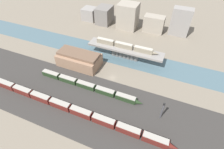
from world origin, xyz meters
name	(u,v)px	position (x,y,z in m)	size (l,w,h in m)	color
ground_plane	(112,78)	(0.00, 0.00, 0.00)	(400.00, 400.00, 0.00)	#756B5B
railbed_yard	(95,106)	(0.00, -24.00, 0.00)	(280.00, 42.00, 0.01)	#33302D
river_water	(125,57)	(0.00, 22.74, 0.00)	(320.00, 19.55, 0.01)	#47606B
bridge	(125,51)	(0.00, 22.74, 5.65)	(53.02, 9.51, 7.91)	gray
train_on_bridge	(126,46)	(0.33, 22.74, 9.68)	(44.32, 2.61, 3.63)	gray
train_yard_near	(73,109)	(-8.84, -31.54, 2.06)	(103.78, 3.17, 4.18)	#5B1E19
train_yard_mid	(88,86)	(-9.58, -13.71, 1.69)	(64.91, 3.01, 3.45)	#23381E
warehouse_building	(79,59)	(-25.52, 3.52, 4.55)	(27.89, 14.86, 9.56)	#937056
signal_tower	(162,111)	(33.42, -17.59, 5.63)	(1.00, 0.86, 11.32)	#4C4C51
city_block_far_left	(90,14)	(-51.36, 67.12, 5.60)	(12.58, 12.03, 11.21)	gray
city_block_left	(104,15)	(-35.70, 66.40, 7.44)	(12.61, 15.84, 14.88)	slate
city_block_center	(128,16)	(-12.97, 65.55, 10.73)	(16.61, 14.50, 21.46)	gray
city_block_right	(154,24)	(9.85, 67.19, 7.00)	(16.85, 9.10, 14.00)	gray
city_block_far_right	(181,22)	(30.27, 70.77, 11.24)	(15.23, 8.10, 22.48)	gray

